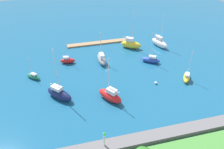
% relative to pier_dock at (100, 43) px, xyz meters
% --- Properties ---
extents(water, '(160.00, 160.00, 0.00)m').
position_rel_pier_dock_xyz_m(water, '(1.10, 14.16, -0.26)').
color(water, '#19567F').
rests_on(water, ground).
extents(pier_dock, '(25.01, 2.28, 0.53)m').
position_rel_pier_dock_xyz_m(pier_dock, '(0.00, 0.00, 0.00)').
color(pier_dock, '#997A56').
rests_on(pier_dock, ground).
extents(breakwater, '(67.54, 2.97, 1.41)m').
position_rel_pier_dock_xyz_m(breakwater, '(1.10, 46.39, 0.44)').
color(breakwater, slate).
rests_on(breakwater, ground).
extents(harbor_beacon, '(0.56, 0.56, 3.73)m').
position_rel_pier_dock_xyz_m(harbor_beacon, '(8.52, 46.39, 3.29)').
color(harbor_beacon, silver).
rests_on(harbor_beacon, breakwater).
extents(sailboat_red_east_end, '(5.00, 2.53, 9.03)m').
position_rel_pier_dock_xyz_m(sailboat_red_east_end, '(13.19, 11.13, 0.75)').
color(sailboat_red_east_end, red).
rests_on(sailboat_red_east_end, water).
extents(sailboat_yellow_inner_mooring, '(4.56, 5.55, 9.81)m').
position_rel_pier_dock_xyz_m(sailboat_yellow_inner_mooring, '(-20.15, 28.74, 0.70)').
color(sailboat_yellow_inner_mooring, yellow).
rests_on(sailboat_yellow_inner_mooring, water).
extents(sailboat_white_along_channel, '(4.73, 7.82, 12.53)m').
position_rel_pier_dock_xyz_m(sailboat_white_along_channel, '(-20.83, 7.68, 1.30)').
color(sailboat_white_along_channel, white).
rests_on(sailboat_white_along_channel, water).
extents(sailboat_green_center_basin, '(4.66, 4.43, 7.18)m').
position_rel_pier_dock_xyz_m(sailboat_green_center_basin, '(23.78, 17.22, 0.51)').
color(sailboat_green_center_basin, '#19724C').
rests_on(sailboat_green_center_basin, water).
extents(sailboat_blue_west_end, '(6.28, 4.81, 10.66)m').
position_rel_pier_dock_xyz_m(sailboat_blue_west_end, '(-13.48, 17.28, 0.77)').
color(sailboat_blue_west_end, '#2347B2').
rests_on(sailboat_blue_west_end, water).
extents(sailboat_gray_off_beacon, '(2.46, 6.97, 10.58)m').
position_rel_pier_dock_xyz_m(sailboat_gray_off_beacon, '(2.27, 13.45, 1.14)').
color(sailboat_gray_off_beacon, gray).
rests_on(sailboat_gray_off_beacon, water).
extents(sailboat_navy_mid_basin, '(7.43, 7.44, 14.87)m').
position_rel_pier_dock_xyz_m(sailboat_navy_mid_basin, '(16.62, 28.05, 1.28)').
color(sailboat_navy_mid_basin, '#141E4C').
rests_on(sailboat_navy_mid_basin, water).
extents(sailboat_red_outer_mooring, '(6.37, 7.35, 12.63)m').
position_rel_pier_dock_xyz_m(sailboat_red_outer_mooring, '(3.82, 31.98, 1.27)').
color(sailboat_red_outer_mooring, red).
rests_on(sailboat_red_outer_mooring, water).
extents(sailboat_yellow_near_pier, '(7.61, 5.99, 14.18)m').
position_rel_pier_dock_xyz_m(sailboat_yellow_near_pier, '(-10.13, 6.37, 1.38)').
color(sailboat_yellow_near_pier, yellow).
rests_on(sailboat_yellow_near_pier, water).
extents(mooring_buoy_white, '(0.77, 0.77, 0.77)m').
position_rel_pier_dock_xyz_m(mooring_buoy_white, '(-10.52, 28.57, 0.12)').
color(mooring_buoy_white, white).
rests_on(mooring_buoy_white, water).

